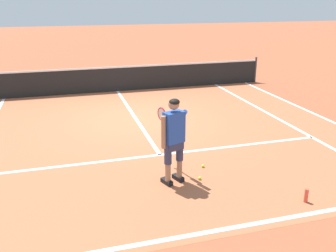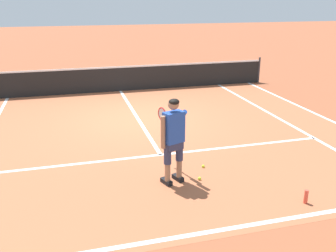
{
  "view_description": "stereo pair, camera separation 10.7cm",
  "coord_description": "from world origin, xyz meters",
  "px_view_note": "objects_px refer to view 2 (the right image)",
  "views": [
    {
      "loc": [
        -2.01,
        -10.45,
        3.46
      ],
      "look_at": [
        -0.09,
        -3.83,
        1.05
      ],
      "focal_mm": 39.44,
      "sensor_mm": 36.0,
      "label": 1
    },
    {
      "loc": [
        -1.91,
        -10.48,
        3.46
      ],
      "look_at": [
        -0.09,
        -3.83,
        1.05
      ],
      "focal_mm": 39.44,
      "sensor_mm": 36.0,
      "label": 2
    }
  ],
  "objects_px": {
    "water_bottle": "(306,197)",
    "tennis_ball_by_baseline": "(203,166)",
    "tennis_player": "(173,135)",
    "tennis_ball_near_feet": "(200,178)"
  },
  "relations": [
    {
      "from": "water_bottle",
      "to": "tennis_ball_by_baseline",
      "type": "bearing_deg",
      "value": 124.03
    },
    {
      "from": "tennis_player",
      "to": "tennis_ball_by_baseline",
      "type": "relative_size",
      "value": 25.95
    },
    {
      "from": "tennis_ball_by_baseline",
      "to": "water_bottle",
      "type": "xyz_separation_m",
      "value": [
        1.24,
        -1.84,
        0.1
      ]
    },
    {
      "from": "tennis_player",
      "to": "tennis_ball_near_feet",
      "type": "height_order",
      "value": "tennis_player"
    },
    {
      "from": "tennis_ball_by_baseline",
      "to": "tennis_player",
      "type": "bearing_deg",
      "value": -150.7
    },
    {
      "from": "tennis_ball_by_baseline",
      "to": "tennis_ball_near_feet",
      "type": "bearing_deg",
      "value": -117.71
    },
    {
      "from": "tennis_player",
      "to": "tennis_ball_near_feet",
      "type": "relative_size",
      "value": 25.95
    },
    {
      "from": "tennis_ball_near_feet",
      "to": "tennis_ball_by_baseline",
      "type": "relative_size",
      "value": 1.0
    },
    {
      "from": "tennis_player",
      "to": "tennis_ball_by_baseline",
      "type": "xyz_separation_m",
      "value": [
        0.81,
        0.45,
        -0.96
      ]
    },
    {
      "from": "tennis_player",
      "to": "tennis_ball_near_feet",
      "type": "distance_m",
      "value": 1.1
    }
  ]
}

